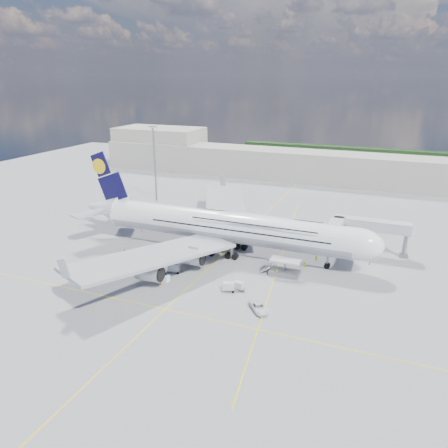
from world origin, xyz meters
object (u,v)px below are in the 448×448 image
at_px(dolly_back, 128,252).
at_px(crew_nose, 316,258).
at_px(cargo_loader, 284,270).
at_px(cone_wing_right_outer, 161,283).
at_px(crew_wing, 144,261).
at_px(cone_wing_right_inner, 160,263).
at_px(crew_tug, 159,273).
at_px(cone_tail, 142,231).
at_px(jet_bridge, 357,228).
at_px(dolly_row_c, 168,258).
at_px(baggage_tug, 163,277).
at_px(cone_wing_left_outer, 228,217).
at_px(cone_nose, 369,263).
at_px(cone_wing_left_inner, 250,226).
at_px(dolly_row_a, 163,257).
at_px(dolly_nose_far, 239,285).
at_px(catering_truck_outer, 225,208).
at_px(service_van, 259,307).
at_px(crew_van, 277,273).
at_px(light_mast, 155,163).
at_px(dolly_row_b, 174,268).
at_px(airliner, 226,226).
at_px(catering_truck_inner, 208,220).
at_px(dolly_nose_near, 229,286).

relative_size(dolly_back, crew_nose, 2.57).
distance_m(cargo_loader, cone_wing_right_outer, 26.85).
height_order(crew_wing, cone_wing_right_inner, crew_wing).
relative_size(crew_tug, cone_tail, 3.04).
relative_size(jet_bridge, dolly_row_c, 6.57).
relative_size(cargo_loader, cone_tail, 14.98).
height_order(baggage_tug, cone_wing_left_outer, baggage_tug).
height_order(cone_nose, cone_wing_left_inner, cone_nose).
bearing_deg(dolly_row_a, cone_wing_left_outer, 102.12).
bearing_deg(dolly_nose_far, cone_nose, 54.87).
height_order(dolly_row_a, catering_truck_outer, catering_truck_outer).
bearing_deg(service_van, cone_wing_right_outer, 135.11).
bearing_deg(dolly_back, crew_tug, -61.89).
bearing_deg(crew_wing, cone_tail, 49.96).
xyz_separation_m(catering_truck_outer, crew_nose, (33.75, -26.22, -1.04)).
distance_m(jet_bridge, cone_nose, 9.20).
distance_m(cargo_loader, dolly_nose_far, 12.18).
bearing_deg(cone_wing_left_inner, cone_wing_right_inner, -108.61).
height_order(jet_bridge, crew_van, jet_bridge).
bearing_deg(light_mast, dolly_row_b, -55.90).
relative_size(dolly_row_a, cone_tail, 5.02).
relative_size(cone_wing_left_outer, cone_wing_right_outer, 0.82).
distance_m(airliner, crew_tug, 20.89).
height_order(crew_wing, cone_wing_left_outer, crew_wing).
distance_m(jet_bridge, dolly_row_b, 44.70).
height_order(catering_truck_outer, crew_wing, catering_truck_outer).
xyz_separation_m(dolly_back, cone_wing_right_outer, (15.87, -11.48, -0.09)).
height_order(light_mast, service_van, light_mast).
bearing_deg(service_van, catering_truck_inner, 86.56).
bearing_deg(crew_wing, dolly_back, 77.29).
distance_m(crew_wing, cone_wing_left_inner, 37.27).
xyz_separation_m(crew_wing, cone_wing_right_outer, (8.68, -7.51, -0.67)).
bearing_deg(crew_nose, dolly_nose_far, -128.29).
distance_m(airliner, crew_nose, 22.71).
bearing_deg(airliner, dolly_row_c, -142.03).
bearing_deg(dolly_row_b, jet_bridge, 21.46).
height_order(cargo_loader, dolly_nose_near, cargo_loader).
bearing_deg(baggage_tug, dolly_nose_near, 10.62).
relative_size(airliner, crew_van, 52.49).
xyz_separation_m(airliner, service_van, (16.16, -23.89, -6.15)).
relative_size(baggage_tug, cone_tail, 5.07).
distance_m(dolly_back, service_van, 40.72).
bearing_deg(cone_nose, crew_tug, -150.38).
relative_size(baggage_tug, cone_wing_left_outer, 5.64).
height_order(light_mast, cone_nose, light_mast).
bearing_deg(crew_nose, crew_tug, -152.96).
relative_size(dolly_row_a, cone_wing_right_outer, 4.57).
bearing_deg(cone_nose, service_van, -120.25).
distance_m(dolly_back, cone_wing_right_outer, 19.59).
bearing_deg(baggage_tug, crew_wing, 152.48).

